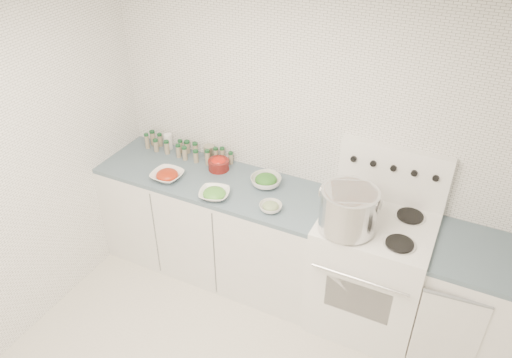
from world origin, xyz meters
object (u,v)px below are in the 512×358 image
stove (370,269)px  bowl_tomato (167,175)px  bowl_snowpea (214,194)px  stock_pot (349,208)px

stove → bowl_tomato: size_ratio=5.74×
bowl_snowpea → bowl_tomato: bearing=173.7°
bowl_tomato → bowl_snowpea: 0.45m
stock_pot → bowl_snowpea: (-0.99, -0.04, -0.17)m
stove → bowl_snowpea: (-1.16, -0.20, 0.44)m
stove → bowl_tomato: (-1.61, -0.15, 0.44)m
stock_pot → bowl_tomato: bearing=179.5°
stove → bowl_snowpea: bearing=-170.1°
stove → bowl_tomato: 1.68m
stock_pot → bowl_tomato: size_ratio=1.68×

